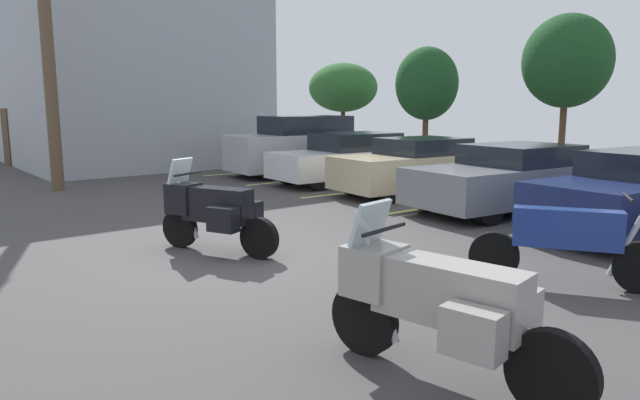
{
  "coord_description": "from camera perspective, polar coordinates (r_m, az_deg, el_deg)",
  "views": [
    {
      "loc": [
        7.54,
        -4.14,
        2.25
      ],
      "look_at": [
        0.42,
        1.15,
        0.76
      ],
      "focal_mm": 31.99,
      "sensor_mm": 36.0,
      "label": 1
    }
  ],
  "objects": [
    {
      "name": "motorcycle_touring",
      "position": [
        8.85,
        -10.66,
        -0.99
      ],
      "size": [
        1.95,
        1.21,
        1.43
      ],
      "color": "black",
      "rests_on": "ground"
    },
    {
      "name": "motorcycle_second",
      "position": [
        4.8,
        11.75,
        -9.86
      ],
      "size": [
        2.31,
        1.02,
        1.43
      ],
      "color": "black",
      "rests_on": "ground"
    },
    {
      "name": "building_side",
      "position": [
        25.31,
        -20.21,
        11.53
      ],
      "size": [
        13.11,
        8.93,
        6.73
      ],
      "color": "#9EA3AD",
      "rests_on": "ground"
    },
    {
      "name": "tree_rear",
      "position": [
        28.93,
        10.62,
        11.36
      ],
      "size": [
        3.06,
        3.06,
        5.03
      ],
      "color": "#4C3823",
      "rests_on": "ground"
    },
    {
      "name": "car_grey",
      "position": [
        12.91,
        18.75,
        2.11
      ],
      "size": [
        2.28,
        4.92,
        1.4
      ],
      "color": "slate",
      "rests_on": "ground"
    },
    {
      "name": "car_white",
      "position": [
        16.51,
        2.9,
        4.2
      ],
      "size": [
        1.85,
        4.54,
        1.44
      ],
      "color": "white",
      "rests_on": "ground"
    },
    {
      "name": "car_silver",
      "position": [
        18.47,
        -2.06,
        5.43
      ],
      "size": [
        1.98,
        4.57,
        1.89
      ],
      "color": "#B7B7BC",
      "rests_on": "ground"
    },
    {
      "name": "motorcycle_third",
      "position": [
        7.71,
        23.52,
        -3.74
      ],
      "size": [
        1.98,
        1.42,
        1.28
      ],
      "color": "black",
      "rests_on": "ground"
    },
    {
      "name": "parking_stripes",
      "position": [
        13.51,
        13.52,
        -0.3
      ],
      "size": [
        16.51,
        4.97,
        0.01
      ],
      "color": "#EAE066",
      "rests_on": "ground"
    },
    {
      "name": "utility_pole",
      "position": [
        16.65,
        -25.77,
        15.95
      ],
      "size": [
        1.67,
        0.89,
        8.53
      ],
      "color": "brown",
      "rests_on": "ground"
    },
    {
      "name": "tree_far_left",
      "position": [
        34.27,
        2.33,
        11.17
      ],
      "size": [
        4.05,
        4.05,
        4.66
      ],
      "color": "#4C3823",
      "rests_on": "ground"
    },
    {
      "name": "ground",
      "position": [
        8.9,
        -7.57,
        -5.52
      ],
      "size": [
        44.0,
        44.0,
        0.1
      ],
      "primitive_type": "cube",
      "color": "#423F3F"
    },
    {
      "name": "tree_right",
      "position": [
        25.92,
        23.48,
        12.61
      ],
      "size": [
        3.55,
        3.55,
        5.88
      ],
      "color": "#4C3823",
      "rests_on": "ground"
    },
    {
      "name": "car_champagne",
      "position": [
        14.72,
        9.82,
        3.34
      ],
      "size": [
        2.0,
        4.58,
        1.41
      ],
      "color": "#C1B289",
      "rests_on": "ground"
    }
  ]
}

